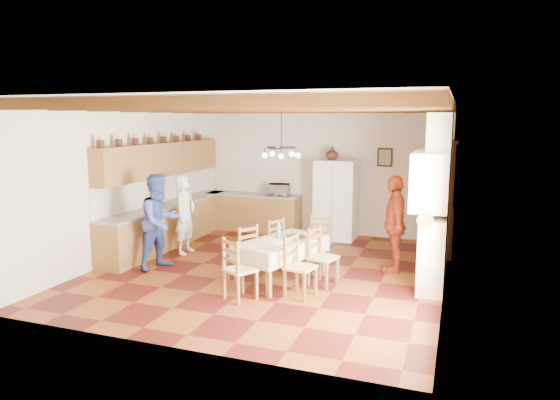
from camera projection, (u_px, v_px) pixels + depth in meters
The scene contains 31 objects.
floor at pixel (269, 271), 9.01m from camera, with size 6.00×6.50×0.02m, color #46130F.
ceiling at pixel (269, 101), 8.52m from camera, with size 6.00×6.50×0.02m, color white.
wall_back at pixel (318, 170), 11.79m from camera, with size 6.00×0.02×3.00m, color beige.
wall_front at pixel (167, 225), 5.74m from camera, with size 6.00×0.02×3.00m, color beige.
wall_left at pixel (126, 181), 9.77m from camera, with size 0.02×6.50×3.00m, color beige.
wall_right at pixel (449, 197), 7.75m from camera, with size 0.02×6.50×3.00m, color beige.
ceiling_beams at pixel (269, 107), 8.53m from camera, with size 6.00×6.30×0.16m, color #391E0C, non-canonical shape.
lower_cabinets_left at pixel (170, 225), 10.81m from camera, with size 0.60×4.30×0.86m, color olive.
lower_cabinets_back at pixel (253, 213), 12.19m from camera, with size 2.30×0.60×0.86m, color olive.
countertop_left at pixel (170, 204), 10.74m from camera, with size 0.62×4.30×0.04m, color slate.
countertop_back at pixel (253, 195), 12.12m from camera, with size 2.34×0.62×0.04m, color slate.
backsplash_left at pixel (158, 189), 10.78m from camera, with size 0.03×4.30×0.60m, color silver.
backsplash_back at pixel (258, 180), 12.33m from camera, with size 2.30×0.03×0.60m, color silver.
upper_cabinets at pixel (163, 159), 10.62m from camera, with size 0.35×4.20×0.70m, color olive.
fireplace at pixel (430, 201), 8.05m from camera, with size 0.56×1.60×2.80m, color beige, non-canonical shape.
wall_picture at pixel (385, 157), 11.18m from camera, with size 0.34×0.03×0.42m, color #311B14.
refrigerator at pixel (336, 200), 11.29m from camera, with size 0.90×0.74×1.80m, color white.
hutch at pixel (437, 197), 10.07m from camera, with size 0.53×1.26×2.30m, color #331B0B, non-canonical shape.
dining_table at pixel (281, 245), 8.31m from camera, with size 1.32×1.81×0.71m.
chandelier at pixel (281, 147), 8.05m from camera, with size 0.47×0.47×0.03m, color black.
chair_left_near at pixel (242, 252), 8.44m from camera, with size 0.42×0.40×0.96m, color brown, non-canonical shape.
chair_left_far at pixel (269, 243), 9.04m from camera, with size 0.42×0.40×0.96m, color brown, non-canonical shape.
chair_right_near at pixel (300, 266), 7.62m from camera, with size 0.42×0.40×0.96m, color brown, non-canonical shape.
chair_right_far at pixel (323, 256), 8.17m from camera, with size 0.42×0.40×0.96m, color brown, non-canonical shape.
chair_end_near at pixel (240, 269), 7.51m from camera, with size 0.42×0.40×0.96m, color brown, non-canonical shape.
chair_end_far at pixel (315, 243), 9.05m from camera, with size 0.42×0.40×0.96m, color brown, non-canonical shape.
person_man at pixel (185, 214), 10.06m from camera, with size 0.58×0.38×1.60m, color silver.
person_woman_blue at pixel (160, 222), 9.02m from camera, with size 0.84×0.66×1.74m, color #364BA2.
person_woman_red at pixel (394, 224), 8.86m from camera, with size 1.01×0.42×1.73m, color #9E3318.
microwave at pixel (279, 190), 11.87m from camera, with size 0.49×0.33×0.27m, color silver.
fridge_vase at pixel (332, 153), 11.15m from camera, with size 0.29×0.29×0.30m, color #331B0B.
Camera 1 is at (3.13, -8.10, 2.72)m, focal length 32.00 mm.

